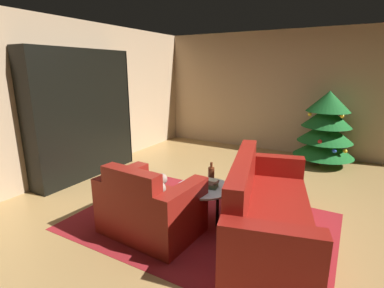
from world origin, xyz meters
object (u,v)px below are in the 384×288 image
decorated_tree (326,128)px  bookshelf_unit (89,115)px  couch_red (266,212)px  coffee_table (204,191)px  book_stack_on_table (209,183)px  bottle_on_table (211,174)px  armchair_red (150,208)px

decorated_tree → bookshelf_unit: bearing=-144.1°
couch_red → coffee_table: size_ratio=3.35×
book_stack_on_table → decorated_tree: (0.94, 3.03, 0.20)m
coffee_table → bottle_on_table: (0.01, 0.18, 0.15)m
couch_red → book_stack_on_table: size_ratio=9.14×
coffee_table → bottle_on_table: size_ratio=2.58×
bookshelf_unit → armchair_red: bookshelf_unit is taller
armchair_red → book_stack_on_table: (0.47, 0.51, 0.20)m
armchair_red → coffee_table: bearing=48.9°
book_stack_on_table → decorated_tree: size_ratio=0.17×
decorated_tree → coffee_table: bearing=-107.9°
coffee_table → book_stack_on_table: size_ratio=2.73×
armchair_red → bottle_on_table: (0.43, 0.66, 0.25)m
bookshelf_unit → couch_red: size_ratio=0.97×
bookshelf_unit → armchair_red: (2.03, -1.04, -0.73)m
bottle_on_table → bookshelf_unit: bearing=171.1°
bottle_on_table → book_stack_on_table: bearing=-75.0°
couch_red → coffee_table: 0.73m
book_stack_on_table → bottle_on_table: bottle_on_table is taller
bottle_on_table → decorated_tree: decorated_tree is taller
bottle_on_table → decorated_tree: (0.98, 2.87, 0.15)m
bookshelf_unit → armchair_red: 2.40m
bottle_on_table → couch_red: bearing=-10.4°
couch_red → coffee_table: couch_red is taller
couch_red → decorated_tree: 3.04m
bookshelf_unit → book_stack_on_table: size_ratio=8.84×
bottle_on_table → decorated_tree: bearing=71.2°
bookshelf_unit → decorated_tree: bookshelf_unit is taller
couch_red → decorated_tree: size_ratio=1.55×
coffee_table → bookshelf_unit: bearing=167.1°
couch_red → book_stack_on_table: bearing=-178.1°
bookshelf_unit → decorated_tree: bearing=35.9°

